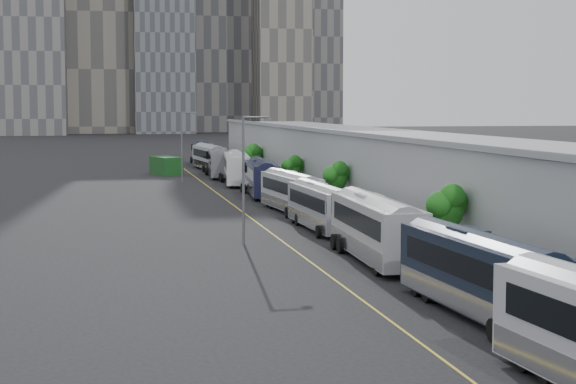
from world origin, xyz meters
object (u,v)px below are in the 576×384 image
object	(u,v)px
bus_5	(261,181)
bus_8	(209,159)
bus_7	(219,165)
bus_9	(202,155)
bus_3	(321,211)
shipping_container	(166,166)
bus_1	(480,281)
street_lamp_far	(183,142)
bus_4	(291,195)
street_lamp_near	(246,170)
suv	(165,161)
bus_2	(376,234)
bus_6	(236,171)

from	to	relation	value
bus_5	bus_8	size ratio (longest dim) A/B	1.01
bus_7	bus_9	size ratio (longest dim) A/B	1.02
bus_3	shipping_container	size ratio (longest dim) A/B	2.12
bus_1	bus_8	distance (m)	100.63
bus_3	shipping_container	bearing A→B (deg)	95.15
bus_9	street_lamp_far	bearing A→B (deg)	-94.69
bus_4	street_lamp_far	bearing A→B (deg)	96.08
street_lamp_near	street_lamp_far	world-z (taller)	street_lamp_near
shipping_container	suv	distance (m)	20.69
bus_9	bus_3	bearing A→B (deg)	-85.20
bus_2	bus_7	xyz separation A→B (m)	(-0.81, 70.51, -0.09)
bus_9	shipping_container	distance (m)	24.01
bus_2	bus_5	world-z (taller)	bus_2
street_lamp_far	suv	size ratio (longest dim) A/B	1.74
suv	bus_7	bearing A→B (deg)	-57.59
bus_4	bus_8	size ratio (longest dim) A/B	0.95
bus_2	bus_9	size ratio (longest dim) A/B	1.08
bus_7	suv	distance (m)	26.65
bus_8	bus_5	bearing A→B (deg)	-93.76
bus_9	bus_1	bearing A→B (deg)	-85.16
bus_4	bus_6	world-z (taller)	bus_6
street_lamp_near	shipping_container	bearing A→B (deg)	90.73
bus_4	street_lamp_far	xyz separation A→B (m)	(-6.50, 34.40, 3.51)
bus_6	street_lamp_far	size ratio (longest dim) A/B	1.56
bus_1	bus_9	distance (m)	114.35
bus_8	street_lamp_far	world-z (taller)	street_lamp_far
bus_7	suv	size ratio (longest dim) A/B	2.59
bus_6	bus_8	size ratio (longest dim) A/B	1.04
bus_2	bus_4	size ratio (longest dim) A/B	1.10
suv	bus_3	bearing A→B (deg)	-65.01
bus_4	bus_6	xyz separation A→B (m)	(-0.51, 30.75, 0.14)
bus_7	shipping_container	world-z (taller)	bus_7
bus_4	street_lamp_near	size ratio (longest dim) A/B	1.41
bus_1	bus_6	bearing A→B (deg)	87.15
bus_2	bus_3	world-z (taller)	bus_2
bus_5	street_lamp_far	distance (m)	20.40
bus_6	street_lamp_far	bearing A→B (deg)	154.54
bus_6	bus_3	bearing A→B (deg)	-83.59
bus_7	shipping_container	xyz separation A→B (m)	(-6.62, 5.41, -0.33)
bus_8	street_lamp_far	size ratio (longest dim) A/B	1.49
street_lamp_far	suv	distance (m)	35.01
bus_1	street_lamp_far	world-z (taller)	street_lamp_far
bus_7	street_lamp_far	distance (m)	10.81
bus_7	bus_8	xyz separation A→B (m)	(0.25, 14.58, 0.00)
bus_1	bus_3	bearing A→B (deg)	87.09
bus_5	bus_8	world-z (taller)	bus_5
bus_3	bus_6	bearing A→B (deg)	88.60
bus_3	suv	xyz separation A→B (m)	(-6.32, 81.67, -0.79)
suv	bus_8	bearing A→B (deg)	-42.99
bus_1	bus_5	size ratio (longest dim) A/B	1.00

